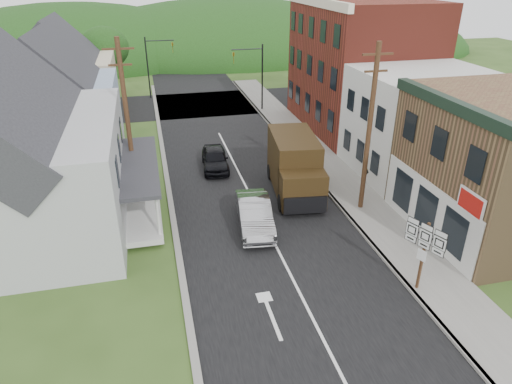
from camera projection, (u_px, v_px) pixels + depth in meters
ground at (281, 257)px, 21.24m from camera, size 120.00×120.00×0.00m
road at (239, 172)px, 29.94m from camera, size 9.00×90.00×0.02m
cross_road at (204, 104)px, 44.74m from camera, size 60.00×9.00×0.02m
sidewalk_right at (334, 175)px, 29.40m from camera, size 2.80×55.00×0.15m
curb_right at (315, 177)px, 29.12m from camera, size 0.20×55.00×0.15m
curb_left at (169, 192)px, 27.20m from camera, size 0.30×55.00×0.12m
storefront_tan at (507, 166)px, 22.04m from camera, size 8.00×8.00×7.00m
storefront_white at (421, 124)px, 28.68m from camera, size 8.00×7.00×6.50m
storefront_red at (359, 66)px, 36.16m from camera, size 8.00×12.00×10.00m
house_gray at (11, 149)px, 22.07m from camera, size 10.20×12.24×8.35m
house_blue at (65, 100)px, 32.09m from camera, size 7.14×8.16×7.28m
house_cream at (72, 74)px, 39.82m from camera, size 7.14×8.16×7.28m
utility_pole_right at (369, 129)px, 23.38m from camera, size 1.60×0.26×9.00m
utility_pole_left at (127, 120)px, 24.77m from camera, size 1.60×0.26×9.00m
traffic_signal_right at (255, 70)px, 40.91m from camera, size 2.87×0.20×6.00m
traffic_signal_left at (154, 60)px, 45.21m from camera, size 2.87×0.20×6.00m
tree_left_d at (104, 48)px, 45.03m from camera, size 4.80×4.80×6.94m
forested_ridge at (179, 55)px, 69.11m from camera, size 90.00×30.00×16.00m
silver_sedan at (255, 215)px, 23.30m from camera, size 2.15×4.83×1.54m
dark_sedan at (215, 159)px, 30.17m from camera, size 1.97×4.24×1.41m
delivery_van at (295, 166)px, 26.50m from camera, size 3.16×6.32×3.40m
route_sign_cluster at (424, 247)px, 18.08m from camera, size 0.75×1.67×3.12m
warning_sign at (365, 179)px, 25.23m from camera, size 0.12×0.62×2.26m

